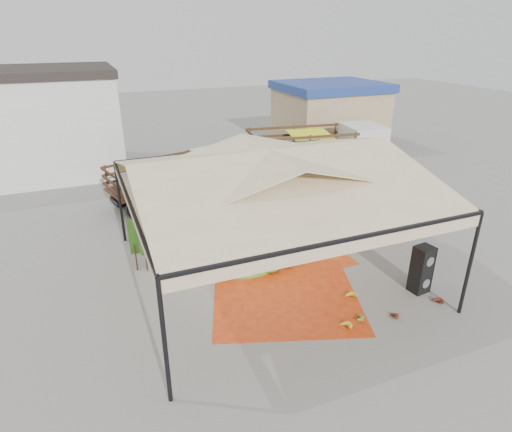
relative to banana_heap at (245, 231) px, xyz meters
name	(u,v)px	position (x,y,z in m)	size (l,w,h in m)	color
ground	(268,271)	(0.07, -1.86, -0.63)	(90.00, 90.00, 0.00)	slate
canopy_tent	(269,173)	(0.07, -1.86, 2.67)	(8.10, 8.10, 4.00)	black
building_tan	(329,115)	(10.07, 11.14, 1.45)	(6.30, 5.30, 4.10)	tan
tarp_left	(285,296)	(-0.03, -3.34, -0.62)	(4.14, 3.95, 0.01)	#C44F12
tarp_right	(278,250)	(0.97, -0.68, -0.62)	(3.94, 4.14, 0.01)	orange
banana_heap	(245,231)	(0.00, 0.00, 0.00)	(5.85, 4.81, 1.25)	#326F17
hand_yellow_a	(345,325)	(0.75, -5.26, -0.52)	(0.48, 0.39, 0.22)	gold
hand_yellow_b	(351,296)	(1.67, -4.18, -0.52)	(0.48, 0.39, 0.22)	gold
hand_red_a	(392,315)	(2.18, -5.37, -0.53)	(0.43, 0.35, 0.19)	#5C2515
hand_red_b	(437,301)	(3.77, -5.34, -0.51)	(0.49, 0.40, 0.22)	#5D2015
hand_green	(357,316)	(1.27, -5.06, -0.52)	(0.47, 0.38, 0.21)	#3A831B
hanging_bunches	(268,190)	(0.22, -1.41, 1.99)	(3.24, 0.24, 0.20)	#58831B
speaker_stack	(421,269)	(3.77, -4.58, 0.10)	(0.58, 0.53, 1.46)	black
banana_leaves	(142,265)	(-3.63, 0.11, -0.63)	(0.96, 1.36, 3.70)	#27711E
vendor	(257,201)	(1.16, 1.75, 0.30)	(0.68, 0.44, 1.86)	gray
truck_left	(180,174)	(-1.04, 5.44, 0.59)	(6.07, 3.44, 1.98)	#4F321A
truck_right	(322,145)	(6.87, 6.48, 0.88)	(7.38, 3.36, 2.45)	#4A2A18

